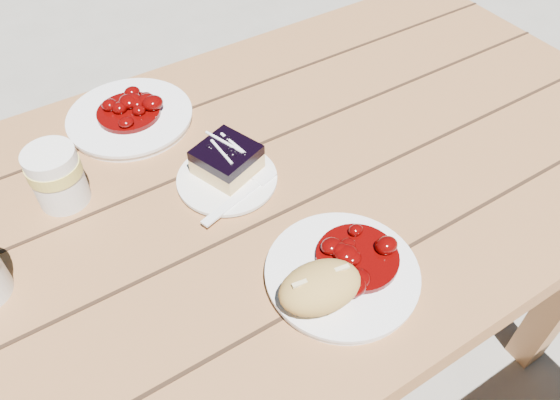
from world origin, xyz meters
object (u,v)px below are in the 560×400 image
second_cup (57,177)px  blueberry_cake (227,159)px  main_plate (342,275)px  picnic_table (143,300)px  dessert_plate (227,180)px  bread_roll (320,287)px  second_plate (130,118)px

second_cup → blueberry_cake: bearing=-20.3°
main_plate → picnic_table: bearing=136.3°
main_plate → dessert_plate: 0.26m
bread_roll → blueberry_cake: size_ratio=1.00×
picnic_table → bread_roll: bread_roll is taller
main_plate → dessert_plate: main_plate is taller
bread_roll → second_cup: (-0.23, 0.39, 0.00)m
main_plate → second_plate: (-0.12, 0.50, 0.00)m
bread_roll → dessert_plate: size_ratio=0.71×
picnic_table → bread_roll: (0.19, -0.25, 0.21)m
picnic_table → second_plate: bearing=65.7°
dessert_plate → second_plate: 0.25m
second_plate → dessert_plate: bearing=-72.3°
dessert_plate → second_plate: (-0.08, 0.24, 0.00)m
main_plate → bread_roll: 0.07m
picnic_table → blueberry_cake: size_ratio=17.42×
bread_roll → dessert_plate: bearing=88.0°
second_plate → second_cup: size_ratio=2.23×
bread_roll → second_cup: second_cup is taller
picnic_table → dessert_plate: size_ratio=12.38×
second_plate → second_cup: 0.21m
second_cup → picnic_table: bearing=-71.6°
dessert_plate → blueberry_cake: (0.01, 0.01, 0.03)m
blueberry_cake → dessert_plate: bearing=-143.5°
main_plate → blueberry_cake: (-0.04, 0.27, 0.03)m
blueberry_cake → second_cup: bearing=139.9°
picnic_table → second_cup: (-0.04, 0.14, 0.21)m
bread_roll → blueberry_cake: 0.29m
blueberry_cake → second_plate: bearing=91.3°
main_plate → second_cup: 0.47m
dessert_plate → second_cup: 0.27m
bread_roll → blueberry_cake: (0.02, 0.29, -0.01)m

